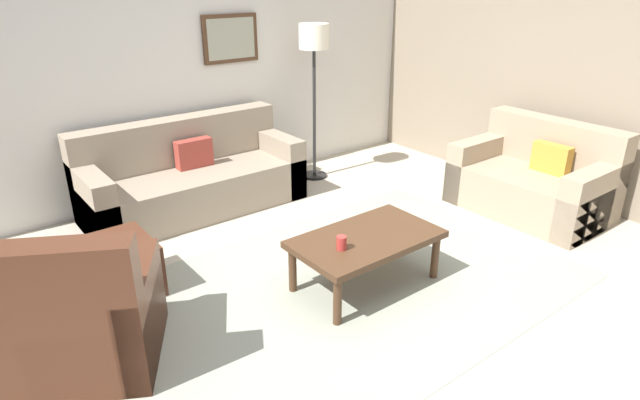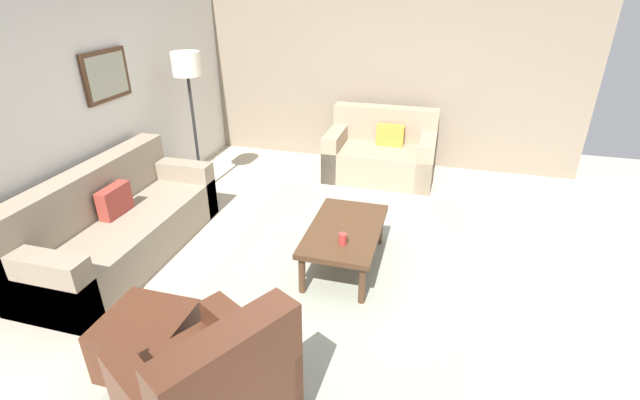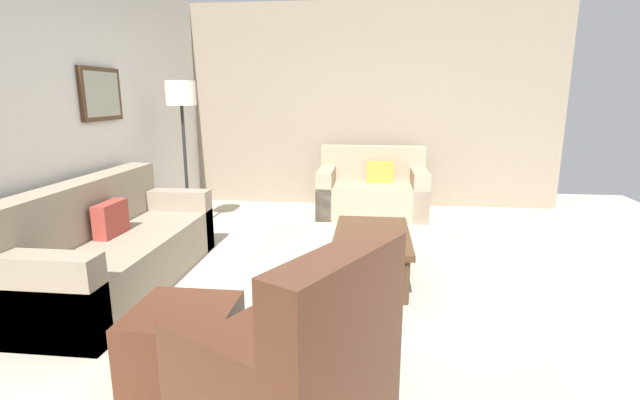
{
  "view_description": "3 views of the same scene",
  "coord_description": "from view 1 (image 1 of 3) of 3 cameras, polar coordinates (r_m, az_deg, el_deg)",
  "views": [
    {
      "loc": [
        -2.27,
        -2.6,
        2.21
      ],
      "look_at": [
        -0.08,
        0.21,
        0.68
      ],
      "focal_mm": 29.89,
      "sensor_mm": 36.0,
      "label": 1
    },
    {
      "loc": [
        -3.35,
        -0.77,
        2.47
      ],
      "look_at": [
        -0.09,
        0.12,
        0.79
      ],
      "focal_mm": 25.48,
      "sensor_mm": 36.0,
      "label": 2
    },
    {
      "loc": [
        -3.63,
        -0.03,
        1.57
      ],
      "look_at": [
        -0.1,
        0.37,
        0.75
      ],
      "focal_mm": 25.82,
      "sensor_mm": 36.0,
      "label": 3
    }
  ],
  "objects": [
    {
      "name": "framed_artwork",
      "position": [
        5.86,
        -9.55,
        16.68
      ],
      "size": [
        0.63,
        0.04,
        0.49
      ],
      "color": "#472D1C"
    },
    {
      "name": "ottoman",
      "position": [
        4.22,
        -21.15,
        -6.85
      ],
      "size": [
        0.56,
        0.56,
        0.4
      ],
      "primitive_type": "cube",
      "color": "#4C2819",
      "rests_on": "ground_plane"
    },
    {
      "name": "ground_plane",
      "position": [
        4.09,
        2.71,
        -9.38
      ],
      "size": [
        8.0,
        8.0,
        0.0
      ],
      "primitive_type": "plane",
      "color": "#B2A893"
    },
    {
      "name": "couch_loveseat",
      "position": [
        5.69,
        22.15,
        1.87
      ],
      "size": [
        0.9,
        1.4,
        0.88
      ],
      "color": "gray",
      "rests_on": "ground_plane"
    },
    {
      "name": "rear_partition",
      "position": [
        5.73,
        -14.68,
        14.43
      ],
      "size": [
        6.0,
        0.12,
        2.8
      ],
      "primitive_type": "cube",
      "color": "silver",
      "rests_on": "ground_plane"
    },
    {
      "name": "stone_feature_panel",
      "position": [
        5.93,
        26.29,
        13.12
      ],
      "size": [
        0.12,
        5.2,
        2.8
      ],
      "primitive_type": "cube",
      "color": "gray",
      "rests_on": "ground_plane"
    },
    {
      "name": "area_rug",
      "position": [
        4.09,
        2.71,
        -9.34
      ],
      "size": [
        3.51,
        2.3,
        0.01
      ],
      "primitive_type": "cube",
      "color": "gray",
      "rests_on": "ground_plane"
    },
    {
      "name": "coffee_table",
      "position": [
        3.98,
        4.97,
        -4.52
      ],
      "size": [
        1.1,
        0.64,
        0.41
      ],
      "color": "#472D1C",
      "rests_on": "ground_plane"
    },
    {
      "name": "cup",
      "position": [
        3.74,
        2.32,
        -4.61
      ],
      "size": [
        0.07,
        0.07,
        0.1
      ],
      "primitive_type": "cylinder",
      "color": "#B2332D",
      "rests_on": "coffee_table"
    },
    {
      "name": "lamp_standing",
      "position": [
        5.89,
        -0.65,
        15.46
      ],
      "size": [
        0.32,
        0.32,
        1.71
      ],
      "color": "black",
      "rests_on": "ground_plane"
    },
    {
      "name": "couch_main",
      "position": [
        5.48,
        -13.7,
        2.21
      ],
      "size": [
        2.13,
        0.85,
        0.88
      ],
      "color": "gray",
      "rests_on": "ground_plane"
    },
    {
      "name": "armchair_leather",
      "position": [
        3.49,
        -24.02,
        -12.05
      ],
      "size": [
        1.09,
        1.09,
        0.95
      ],
      "color": "#4C2819",
      "rests_on": "ground_plane"
    }
  ]
}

